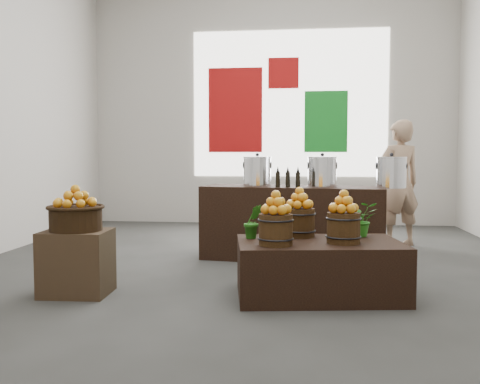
# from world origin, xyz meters

# --- Properties ---
(ground) EXTENTS (7.00, 7.00, 0.00)m
(ground) POSITION_xyz_m (0.00, 0.00, 0.00)
(ground) COLOR #393937
(ground) RESTS_ON ground
(back_wall) EXTENTS (6.00, 0.04, 4.00)m
(back_wall) POSITION_xyz_m (0.00, 3.50, 2.00)
(back_wall) COLOR #B3AEA5
(back_wall) RESTS_ON ground
(back_opening) EXTENTS (3.20, 0.02, 2.40)m
(back_opening) POSITION_xyz_m (0.30, 3.48, 2.00)
(back_opening) COLOR white
(back_opening) RESTS_ON back_wall
(deco_red_left) EXTENTS (0.90, 0.04, 1.40)m
(deco_red_left) POSITION_xyz_m (-0.60, 3.47, 1.90)
(deco_red_left) COLOR #9A0C0B
(deco_red_left) RESTS_ON back_wall
(deco_green_right) EXTENTS (0.70, 0.04, 1.00)m
(deco_green_right) POSITION_xyz_m (0.90, 3.47, 1.70)
(deco_green_right) COLOR #12791F
(deco_green_right) RESTS_ON back_wall
(deco_red_upper) EXTENTS (0.50, 0.04, 0.50)m
(deco_red_upper) POSITION_xyz_m (0.20, 3.47, 2.50)
(deco_red_upper) COLOR #9A0C0B
(deco_red_upper) RESTS_ON back_wall
(crate) EXTENTS (0.55, 0.46, 0.53)m
(crate) POSITION_xyz_m (-1.34, -1.27, 0.27)
(crate) COLOR #473021
(crate) RESTS_ON ground
(wicker_basket) EXTENTS (0.43, 0.43, 0.19)m
(wicker_basket) POSITION_xyz_m (-1.34, -1.27, 0.63)
(wicker_basket) COLOR black
(wicker_basket) RESTS_ON crate
(apples_in_basket) EXTENTS (0.33, 0.33, 0.18)m
(apples_in_basket) POSITION_xyz_m (-1.34, -1.27, 0.82)
(apples_in_basket) COLOR #B02305
(apples_in_basket) RESTS_ON wicker_basket
(display_table) EXTENTS (1.42, 0.99, 0.46)m
(display_table) POSITION_xyz_m (0.65, -1.11, 0.23)
(display_table) COLOR black
(display_table) RESTS_ON ground
(apple_bucket_front_left) EXTENTS (0.26, 0.26, 0.24)m
(apple_bucket_front_left) POSITION_xyz_m (0.31, -1.34, 0.58)
(apple_bucket_front_left) COLOR #3D2610
(apple_bucket_front_left) RESTS_ON display_table
(apples_in_bucket_front_left) EXTENTS (0.20, 0.20, 0.18)m
(apples_in_bucket_front_left) POSITION_xyz_m (0.31, -1.34, 0.79)
(apples_in_bucket_front_left) COLOR #B02305
(apples_in_bucket_front_left) RESTS_ON apple_bucket_front_left
(apple_bucket_front_right) EXTENTS (0.26, 0.26, 0.24)m
(apple_bucket_front_right) POSITION_xyz_m (0.84, -1.18, 0.58)
(apple_bucket_front_right) COLOR #3D2610
(apple_bucket_front_right) RESTS_ON display_table
(apples_in_bucket_front_right) EXTENTS (0.20, 0.20, 0.18)m
(apples_in_bucket_front_right) POSITION_xyz_m (0.84, -1.18, 0.79)
(apples_in_bucket_front_right) COLOR #B02305
(apples_in_bucket_front_right) RESTS_ON apple_bucket_front_right
(apple_bucket_rear) EXTENTS (0.26, 0.26, 0.24)m
(apple_bucket_rear) POSITION_xyz_m (0.49, -0.88, 0.58)
(apple_bucket_rear) COLOR #3D2610
(apple_bucket_rear) RESTS_ON display_table
(apples_in_bucket_rear) EXTENTS (0.20, 0.20, 0.18)m
(apples_in_bucket_rear) POSITION_xyz_m (0.49, -0.88, 0.79)
(apples_in_bucket_rear) COLOR #B02305
(apples_in_bucket_rear) RESTS_ON apple_bucket_rear
(herb_garnish_right) EXTENTS (0.31, 0.28, 0.30)m
(herb_garnish_right) POSITION_xyz_m (1.01, -0.81, 0.61)
(herb_garnish_right) COLOR #206B16
(herb_garnish_right) RESTS_ON display_table
(herb_garnish_left) EXTENTS (0.19, 0.18, 0.29)m
(herb_garnish_left) POSITION_xyz_m (0.10, -1.02, 0.60)
(herb_garnish_left) COLOR #206B16
(herb_garnish_left) RESTS_ON display_table
(counter) EXTENTS (2.05, 0.91, 0.81)m
(counter) POSITION_xyz_m (0.42, 0.44, 0.41)
(counter) COLOR black
(counter) RESTS_ON ground
(stock_pot_left) EXTENTS (0.31, 0.31, 0.31)m
(stock_pot_left) POSITION_xyz_m (0.01, 0.50, 0.97)
(stock_pot_left) COLOR silver
(stock_pot_left) RESTS_ON counter
(stock_pot_center) EXTENTS (0.31, 0.31, 0.31)m
(stock_pot_center) POSITION_xyz_m (0.73, 0.39, 0.97)
(stock_pot_center) COLOR silver
(stock_pot_center) RESTS_ON counter
(stock_pot_right) EXTENTS (0.31, 0.31, 0.31)m
(stock_pot_right) POSITION_xyz_m (1.44, 0.29, 0.97)
(stock_pot_right) COLOR silver
(stock_pot_right) RESTS_ON counter
(oil_cruets) EXTENTS (0.22, 0.08, 0.23)m
(oil_cruets) POSITION_xyz_m (0.39, 0.24, 0.92)
(oil_cruets) COLOR black
(oil_cruets) RESTS_ON counter
(shopper) EXTENTS (0.68, 0.57, 1.60)m
(shopper) POSITION_xyz_m (1.73, 1.50, 0.80)
(shopper) COLOR #98785D
(shopper) RESTS_ON ground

